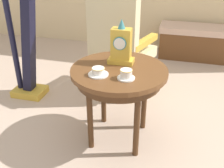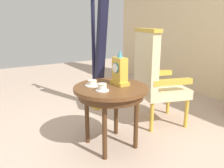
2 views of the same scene
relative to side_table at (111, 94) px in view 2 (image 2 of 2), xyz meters
name	(u,v)px [view 2 (image 2 of 2)]	position (x,y,z in m)	size (l,w,h in m)	color
ground_plane	(114,149)	(0.08, -0.01, -0.54)	(10.00, 10.00, 0.00)	#BCA38E
side_table	(111,94)	(0.00, 0.00, 0.00)	(0.71, 0.71, 0.62)	brown
teacup_left	(92,83)	(-0.11, -0.14, 0.10)	(0.14, 0.14, 0.06)	white
teacup_right	(102,88)	(0.09, -0.14, 0.11)	(0.12, 0.12, 0.07)	white
mantel_clock	(120,71)	(-0.01, 0.11, 0.21)	(0.19, 0.11, 0.34)	gold
armchair	(155,76)	(-0.18, 0.72, 0.05)	(0.68, 0.67, 1.14)	beige
harp	(98,61)	(-1.03, 0.43, 0.14)	(0.40, 0.24, 1.71)	gold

